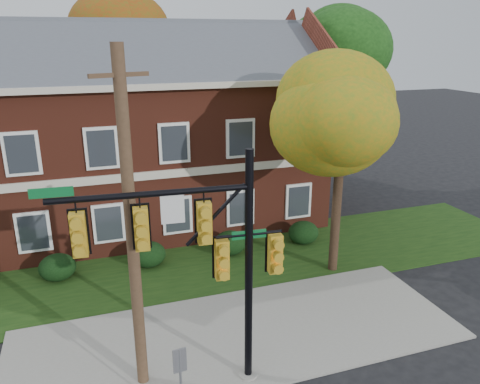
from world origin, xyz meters
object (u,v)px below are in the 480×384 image
object	(u,v)px
apartment_building	(127,124)
hedge_right	(230,243)
hedge_left	(57,267)
tree_right_rear	(331,53)
tree_near_right	(351,104)
hedge_far_right	(303,233)
tree_far_rear	(131,39)
sign_post	(180,375)
hedge_center	(149,254)
utility_pole	(132,231)
traffic_signal	(203,250)

from	to	relation	value
apartment_building	hedge_right	xyz separation A→B (m)	(3.50, -5.25, -4.46)
hedge_left	tree_right_rear	world-z (taller)	tree_right_rear
apartment_building	tree_near_right	distance (m)	10.97
apartment_building	tree_near_right	size ratio (longest dim) A/B	2.19
apartment_building	hedge_far_right	distance (m)	9.82
hedge_far_right	tree_near_right	size ratio (longest dim) A/B	0.16
tree_far_rear	sign_post	distance (m)	23.05
hedge_left	hedge_center	bearing A→B (deg)	0.00
hedge_left	utility_pole	distance (m)	8.26
hedge_right	utility_pole	distance (m)	9.18
tree_near_right	sign_post	xyz separation A→B (m)	(-7.68, -5.85, -5.16)
hedge_right	sign_post	bearing A→B (deg)	-114.49
hedge_far_right	sign_post	world-z (taller)	sign_post
apartment_building	tree_right_rear	distance (m)	11.77
hedge_center	tree_far_rear	xyz separation A→B (m)	(1.34, 13.09, 8.32)
tree_right_rear	traffic_signal	world-z (taller)	tree_right_rear
hedge_right	tree_far_rear	distance (m)	15.66
hedge_center	hedge_far_right	distance (m)	7.00
hedge_right	tree_right_rear	world-z (taller)	tree_right_rear
hedge_right	tree_near_right	world-z (taller)	tree_near_right
apartment_building	hedge_far_right	xyz separation A→B (m)	(7.00, -5.25, -4.46)
hedge_left	hedge_center	distance (m)	3.50
hedge_far_right	sign_post	size ratio (longest dim) A/B	0.63
hedge_right	hedge_center	bearing A→B (deg)	180.00
hedge_left	utility_pole	world-z (taller)	utility_pole
apartment_building	tree_near_right	world-z (taller)	apartment_building
tree_near_right	tree_right_rear	xyz separation A→B (m)	(4.09, 8.95, 1.45)
hedge_left	sign_post	size ratio (longest dim) A/B	0.63
apartment_building	traffic_signal	world-z (taller)	apartment_building
sign_post	apartment_building	bearing A→B (deg)	82.11
tree_right_rear	sign_post	xyz separation A→B (m)	(-11.77, -14.79, -6.61)
hedge_left	hedge_right	bearing A→B (deg)	0.00
utility_pole	tree_far_rear	bearing A→B (deg)	64.85
tree_near_right	tree_right_rear	distance (m)	9.94
hedge_far_right	traffic_signal	world-z (taller)	traffic_signal
hedge_right	utility_pole	xyz separation A→B (m)	(-4.65, -6.84, 3.98)
apartment_building	hedge_center	size ratio (longest dim) A/B	13.43
hedge_left	tree_near_right	world-z (taller)	tree_near_right
tree_near_right	sign_post	distance (m)	10.94
tree_far_rear	utility_pole	size ratio (longest dim) A/B	1.30
tree_far_rear	hedge_left	bearing A→B (deg)	-110.29
sign_post	hedge_right	bearing A→B (deg)	59.50
apartment_building	utility_pole	size ratio (longest dim) A/B	2.12
hedge_center	utility_pole	xyz separation A→B (m)	(-1.15, -6.84, 3.98)
hedge_right	tree_near_right	distance (m)	7.72
utility_pole	sign_post	world-z (taller)	utility_pole
apartment_building	hedge_far_right	size ratio (longest dim) A/B	13.43
apartment_building	tree_near_right	bearing A→B (deg)	-48.23
hedge_center	traffic_signal	xyz separation A→B (m)	(0.46, -7.48, 3.50)
traffic_signal	sign_post	xyz separation A→B (m)	(-0.91, -1.20, -2.52)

